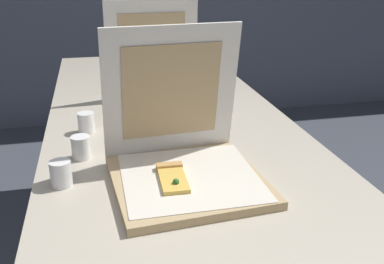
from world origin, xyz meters
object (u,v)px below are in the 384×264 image
at_px(pizza_box_front, 183,160).
at_px(cup_white_near_center, 81,147).
at_px(table, 175,142).
at_px(pizza_box_middle, 160,92).
at_px(cup_white_near_left, 61,174).
at_px(cup_white_mid, 86,123).

relative_size(pizza_box_front, cup_white_near_center, 5.97).
height_order(table, pizza_box_middle, pizza_box_middle).
xyz_separation_m(cup_white_near_left, cup_white_near_center, (0.05, 0.16, 0.00)).
relative_size(cup_white_near_left, cup_white_near_center, 1.00).
xyz_separation_m(pizza_box_front, cup_white_near_center, (-0.26, 0.19, -0.02)).
bearing_deg(cup_white_mid, pizza_box_front, -58.11).
distance_m(table, cup_white_near_center, 0.35).
relative_size(pizza_box_front, cup_white_near_left, 5.97).
distance_m(pizza_box_middle, cup_white_near_left, 0.67).
bearing_deg(cup_white_mid, pizza_box_middle, 37.91).
bearing_deg(pizza_box_front, pizza_box_middle, 82.32).
height_order(cup_white_near_left, cup_white_near_center, same).
distance_m(cup_white_mid, cup_white_near_center, 0.20).
bearing_deg(cup_white_mid, cup_white_near_center, -94.17).
bearing_deg(pizza_box_middle, cup_white_near_center, -128.27).
height_order(table, pizza_box_front, pizza_box_front).
distance_m(table, cup_white_mid, 0.30).
bearing_deg(cup_white_mid, cup_white_near_left, -99.74).
xyz_separation_m(cup_white_mid, cup_white_near_center, (-0.01, -0.20, 0.00)).
xyz_separation_m(pizza_box_middle, cup_white_mid, (-0.28, -0.22, -0.02)).
distance_m(pizza_box_front, pizza_box_middle, 0.61).
xyz_separation_m(cup_white_near_left, cup_white_mid, (0.06, 0.36, 0.00)).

